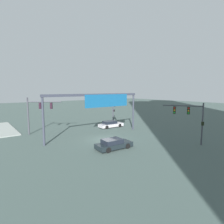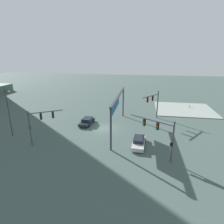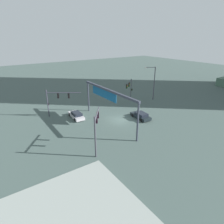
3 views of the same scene
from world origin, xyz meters
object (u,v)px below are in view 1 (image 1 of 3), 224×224
object	(u,v)px
traffic_signal_cross_street	(114,106)
sedan_car_approaching	(114,144)
traffic_signal_near_corner	(37,110)
traffic_signal_opposite_side	(191,115)
sedan_car_waiting_far	(111,124)

from	to	relation	value
traffic_signal_cross_street	sedan_car_approaching	bearing A→B (deg)	-4.69
traffic_signal_near_corner	traffic_signal_opposite_side	world-z (taller)	traffic_signal_near_corner
traffic_signal_opposite_side	traffic_signal_cross_street	xyz separation A→B (m)	(-0.97, -17.06, 0.01)
traffic_signal_cross_street	sedan_car_waiting_far	world-z (taller)	traffic_signal_cross_street
traffic_signal_cross_street	sedan_car_waiting_far	xyz separation A→B (m)	(2.76, 2.58, -3.13)
traffic_signal_opposite_side	sedan_car_waiting_far	world-z (taller)	traffic_signal_opposite_side
sedan_car_waiting_far	traffic_signal_cross_street	bearing A→B (deg)	46.23
traffic_signal_cross_street	sedan_car_waiting_far	bearing A→B (deg)	-13.54
traffic_signal_opposite_side	sedan_car_waiting_far	bearing A→B (deg)	-25.91
traffic_signal_near_corner	sedan_car_approaching	distance (m)	14.00
traffic_signal_cross_street	sedan_car_waiting_far	distance (m)	4.90
traffic_signal_cross_street	traffic_signal_near_corner	bearing A→B (deg)	-56.41
traffic_signal_opposite_side	sedan_car_waiting_far	size ratio (longest dim) A/B	1.13
traffic_signal_near_corner	sedan_car_approaching	world-z (taller)	traffic_signal_near_corner
traffic_signal_near_corner	sedan_car_waiting_far	size ratio (longest dim) A/B	1.22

